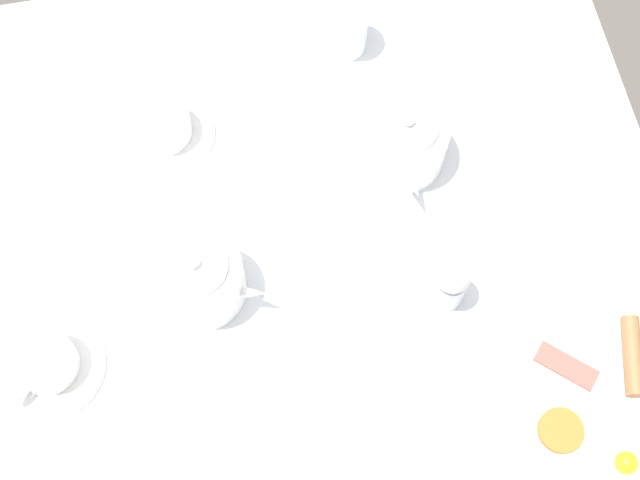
{
  "coord_description": "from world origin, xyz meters",
  "views": [
    {
      "loc": [
        0.09,
        0.48,
        1.99
      ],
      "look_at": [
        0.0,
        0.0,
        0.8
      ],
      "focal_mm": 50.0,
      "sensor_mm": 36.0,
      "label": 1
    }
  ],
  "objects_px": {
    "fork_spare": "(235,27)",
    "teacup_with_saucer_left": "(163,126)",
    "water_glass_tall": "(345,24)",
    "teapot_near": "(405,140)",
    "teacup_with_saucer_right": "(45,363)",
    "knife_by_plate": "(49,70)",
    "breakfast_plate": "(609,407)",
    "teapot_far": "(198,278)",
    "pepper_grinder": "(450,283)",
    "spoon_for_tea": "(580,227)"
  },
  "relations": [
    {
      "from": "teapot_far",
      "to": "pepper_grinder",
      "type": "relative_size",
      "value": 1.71
    },
    {
      "from": "breakfast_plate",
      "to": "teacup_with_saucer_left",
      "type": "bearing_deg",
      "value": -44.71
    },
    {
      "from": "spoon_for_tea",
      "to": "breakfast_plate",
      "type": "bearing_deg",
      "value": 81.13
    },
    {
      "from": "water_glass_tall",
      "to": "pepper_grinder",
      "type": "height_order",
      "value": "same"
    },
    {
      "from": "water_glass_tall",
      "to": "teacup_with_saucer_left",
      "type": "bearing_deg",
      "value": 19.9
    },
    {
      "from": "knife_by_plate",
      "to": "teacup_with_saucer_left",
      "type": "bearing_deg",
      "value": 138.33
    },
    {
      "from": "water_glass_tall",
      "to": "fork_spare",
      "type": "relative_size",
      "value": 0.64
    },
    {
      "from": "teacup_with_saucer_left",
      "to": "teacup_with_saucer_right",
      "type": "distance_m",
      "value": 0.39
    },
    {
      "from": "teacup_with_saucer_left",
      "to": "pepper_grinder",
      "type": "distance_m",
      "value": 0.5
    },
    {
      "from": "fork_spare",
      "to": "teacup_with_saucer_left",
      "type": "bearing_deg",
      "value": 52.19
    },
    {
      "from": "teacup_with_saucer_right",
      "to": "spoon_for_tea",
      "type": "xyz_separation_m",
      "value": [
        -0.79,
        -0.07,
        -0.02
      ]
    },
    {
      "from": "teapot_near",
      "to": "knife_by_plate",
      "type": "bearing_deg",
      "value": -113.01
    },
    {
      "from": "spoon_for_tea",
      "to": "fork_spare",
      "type": "height_order",
      "value": "same"
    },
    {
      "from": "teapot_far",
      "to": "water_glass_tall",
      "type": "xyz_separation_m",
      "value": [
        -0.28,
        -0.37,
        0.01
      ]
    },
    {
      "from": "fork_spare",
      "to": "water_glass_tall",
      "type": "bearing_deg",
      "value": 158.95
    },
    {
      "from": "teapot_near",
      "to": "teapot_far",
      "type": "xyz_separation_m",
      "value": [
        0.33,
        0.16,
        0.0
      ]
    },
    {
      "from": "teapot_far",
      "to": "teacup_with_saucer_left",
      "type": "relative_size",
      "value": 1.26
    },
    {
      "from": "breakfast_plate",
      "to": "teapot_near",
      "type": "bearing_deg",
      "value": -66.13
    },
    {
      "from": "teacup_with_saucer_right",
      "to": "teacup_with_saucer_left",
      "type": "bearing_deg",
      "value": -120.96
    },
    {
      "from": "water_glass_tall",
      "to": "breakfast_plate",
      "type": "bearing_deg",
      "value": 110.16
    },
    {
      "from": "pepper_grinder",
      "to": "teapot_far",
      "type": "bearing_deg",
      "value": -12.38
    },
    {
      "from": "teacup_with_saucer_right",
      "to": "knife_by_plate",
      "type": "xyz_separation_m",
      "value": [
        -0.03,
        -0.49,
        -0.02
      ]
    },
    {
      "from": "teapot_near",
      "to": "teacup_with_saucer_right",
      "type": "height_order",
      "value": "teapot_near"
    },
    {
      "from": "knife_by_plate",
      "to": "water_glass_tall",
      "type": "bearing_deg",
      "value": 175.26
    },
    {
      "from": "teacup_with_saucer_left",
      "to": "water_glass_tall",
      "type": "xyz_separation_m",
      "value": [
        -0.3,
        -0.11,
        0.03
      ]
    },
    {
      "from": "fork_spare",
      "to": "teapot_near",
      "type": "bearing_deg",
      "value": 127.49
    },
    {
      "from": "knife_by_plate",
      "to": "fork_spare",
      "type": "bearing_deg",
      "value": -175.17
    },
    {
      "from": "teapot_far",
      "to": "knife_by_plate",
      "type": "distance_m",
      "value": 0.46
    },
    {
      "from": "teapot_near",
      "to": "teapot_far",
      "type": "height_order",
      "value": "same"
    },
    {
      "from": "water_glass_tall",
      "to": "fork_spare",
      "type": "bearing_deg",
      "value": -21.05
    },
    {
      "from": "teapot_far",
      "to": "teacup_with_saucer_right",
      "type": "distance_m",
      "value": 0.24
    },
    {
      "from": "teapot_near",
      "to": "knife_by_plate",
      "type": "relative_size",
      "value": 1.35
    },
    {
      "from": "teapot_near",
      "to": "water_glass_tall",
      "type": "bearing_deg",
      "value": -164.6
    },
    {
      "from": "breakfast_plate",
      "to": "fork_spare",
      "type": "bearing_deg",
      "value": -60.29
    },
    {
      "from": "knife_by_plate",
      "to": "teapot_near",
      "type": "bearing_deg",
      "value": 153.83
    },
    {
      "from": "teacup_with_saucer_right",
      "to": "water_glass_tall",
      "type": "relative_size",
      "value": 1.37
    },
    {
      "from": "teacup_with_saucer_left",
      "to": "fork_spare",
      "type": "height_order",
      "value": "teacup_with_saucer_left"
    },
    {
      "from": "teacup_with_saucer_left",
      "to": "water_glass_tall",
      "type": "bearing_deg",
      "value": -160.1
    },
    {
      "from": "breakfast_plate",
      "to": "teacup_with_saucer_left",
      "type": "height_order",
      "value": "teacup_with_saucer_left"
    },
    {
      "from": "knife_by_plate",
      "to": "pepper_grinder",
      "type": "bearing_deg",
      "value": 137.4
    },
    {
      "from": "pepper_grinder",
      "to": "knife_by_plate",
      "type": "distance_m",
      "value": 0.72
    },
    {
      "from": "teacup_with_saucer_right",
      "to": "knife_by_plate",
      "type": "height_order",
      "value": "teacup_with_saucer_right"
    },
    {
      "from": "breakfast_plate",
      "to": "teapot_near",
      "type": "relative_size",
      "value": 1.38
    },
    {
      "from": "teacup_with_saucer_right",
      "to": "water_glass_tall",
      "type": "xyz_separation_m",
      "value": [
        -0.51,
        -0.45,
        0.03
      ]
    },
    {
      "from": "teacup_with_saucer_left",
      "to": "pepper_grinder",
      "type": "xyz_separation_m",
      "value": [
        -0.36,
        0.34,
        0.03
      ]
    },
    {
      "from": "pepper_grinder",
      "to": "fork_spare",
      "type": "height_order",
      "value": "pepper_grinder"
    },
    {
      "from": "breakfast_plate",
      "to": "teacup_with_saucer_left",
      "type": "xyz_separation_m",
      "value": [
        0.54,
        -0.54,
        0.02
      ]
    },
    {
      "from": "breakfast_plate",
      "to": "teacup_with_saucer_right",
      "type": "bearing_deg",
      "value": -15.02
    },
    {
      "from": "teapot_far",
      "to": "breakfast_plate",
      "type": "bearing_deg",
      "value": 0.66
    },
    {
      "from": "water_glass_tall",
      "to": "knife_by_plate",
      "type": "xyz_separation_m",
      "value": [
        0.47,
        -0.04,
        -0.05
      ]
    }
  ]
}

